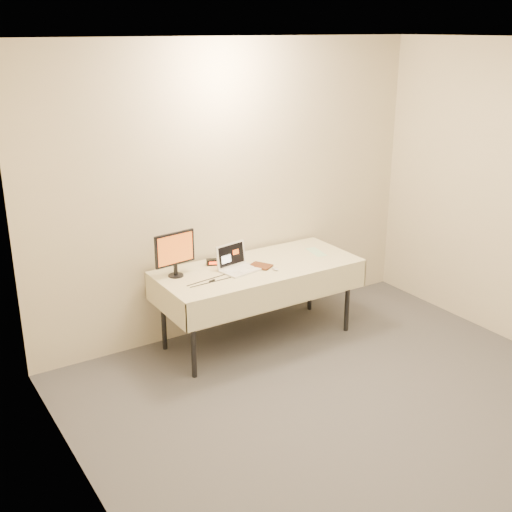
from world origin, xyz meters
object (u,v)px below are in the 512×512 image
monitor (175,251)px  table (258,272)px  book (257,259)px  laptop (236,264)px

monitor → table: bearing=-20.2°
table → book: size_ratio=9.74×
laptop → book: bearing=-41.6°
table → monitor: size_ratio=4.71×
table → laptop: 0.25m
laptop → book: 0.19m
table → book: bearing=-129.8°
book → table: bearing=21.7°
table → monitor: monitor is taller
book → laptop: bearing=120.6°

